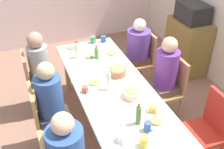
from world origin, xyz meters
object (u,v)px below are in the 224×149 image
(person_2, at_px, (52,101))
(side_cabinet, at_px, (187,46))
(chair_2, at_px, (46,117))
(chair_3, at_px, (208,127))
(cup_0, at_px, (93,40))
(cup_2, at_px, (144,142))
(cup_4, at_px, (104,39))
(microwave, at_px, (193,12))
(person_0, at_px, (41,66))
(plate_0, at_px, (72,48))
(bottle_1, at_px, (77,50))
(chair_0, at_px, (36,79))
(plate_3, at_px, (95,83))
(bottle_0, at_px, (138,114))
(bowl_0, at_px, (132,93))
(plate_1, at_px, (89,57))
(plate_2, at_px, (111,53))
(person_5, at_px, (138,48))
(chair_1, at_px, (169,86))
(cup_3, at_px, (85,89))
(plate_4, at_px, (156,122))
(bottle_2, at_px, (96,53))
(person_1, at_px, (165,74))
(cup_6, at_px, (148,127))
(chair_5, at_px, (142,57))
(bottle_3, at_px, (109,80))
(dining_table, at_px, (112,90))
(cup_5, at_px, (153,109))

(person_2, height_order, side_cabinet, person_2)
(chair_2, bearing_deg, chair_3, 63.80)
(cup_0, distance_m, side_cabinet, 1.61)
(cup_2, relative_size, cup_4, 0.97)
(cup_4, bearing_deg, microwave, 84.40)
(person_0, xyz_separation_m, plate_0, (-0.24, 0.48, 0.05))
(bottle_1, bearing_deg, chair_3, 32.83)
(chair_0, bearing_deg, cup_0, 109.06)
(plate_3, bearing_deg, bottle_0, 13.92)
(bowl_0, relative_size, bottle_0, 0.82)
(plate_1, xyz_separation_m, plate_2, (0.01, 0.31, 0.00))
(person_5, bearing_deg, plate_1, -82.93)
(chair_0, relative_size, side_cabinet, 1.00)
(chair_1, bearing_deg, bowl_0, -67.57)
(chair_3, distance_m, cup_3, 1.38)
(person_5, distance_m, plate_4, 1.59)
(bottle_2, bearing_deg, person_1, 46.99)
(plate_4, xyz_separation_m, bowl_0, (-0.45, -0.04, 0.04))
(chair_2, xyz_separation_m, cup_6, (0.78, 0.84, 0.27))
(chair_5, distance_m, plate_2, 0.60)
(plate_1, bearing_deg, side_cabinet, 97.97)
(person_2, height_order, plate_4, person_2)
(bowl_0, bearing_deg, cup_6, -8.59)
(person_1, xyz_separation_m, bowl_0, (0.27, -0.57, 0.06))
(cup_4, bearing_deg, bottle_3, -16.86)
(plate_1, xyz_separation_m, cup_2, (1.62, -0.00, 0.04))
(bottle_0, bearing_deg, bottle_1, -171.59)
(dining_table, bearing_deg, bottle_3, -47.41)
(bottle_0, bearing_deg, cup_5, 114.16)
(cup_4, distance_m, cup_5, 1.64)
(bottle_3, bearing_deg, plate_2, 156.78)
(bottle_2, bearing_deg, chair_3, 28.57)
(chair_1, distance_m, chair_5, 0.78)
(plate_2, bearing_deg, cup_3, -40.03)
(person_5, xyz_separation_m, bottle_3, (0.84, -0.76, 0.16))
(cup_2, bearing_deg, cup_3, -164.18)
(plate_1, bearing_deg, cup_6, 4.42)
(dining_table, bearing_deg, chair_0, -134.55)
(microwave, bearing_deg, bottle_2, -79.81)
(plate_3, height_order, bottle_1, bottle_1)
(plate_3, distance_m, bottle_2, 0.58)
(chair_5, relative_size, cup_0, 7.60)
(chair_3, xyz_separation_m, cup_6, (0.00, -0.74, 0.27))
(chair_2, distance_m, plate_0, 1.19)
(chair_0, bearing_deg, bowl_0, 41.18)
(cup_5, relative_size, microwave, 0.26)
(chair_3, xyz_separation_m, chair_5, (-1.56, 0.00, 0.00))
(bowl_0, bearing_deg, bottle_0, -16.99)
(plate_3, xyz_separation_m, bottle_0, (0.76, 0.19, 0.10))
(plate_3, bearing_deg, chair_0, -138.07)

